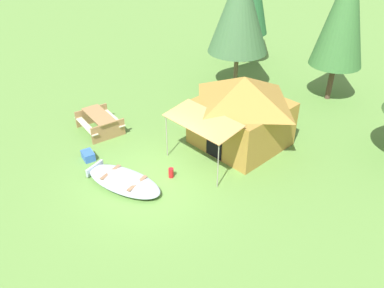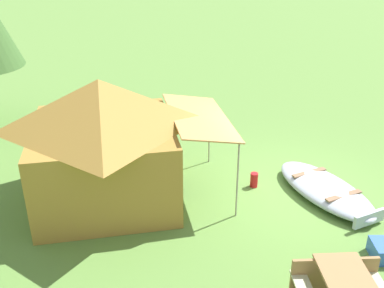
{
  "view_description": "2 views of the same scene",
  "coord_description": "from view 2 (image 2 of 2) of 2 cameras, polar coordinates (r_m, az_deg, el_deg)",
  "views": [
    {
      "loc": [
        8.34,
        -6.62,
        8.34
      ],
      "look_at": [
        0.17,
        1.86,
        0.81
      ],
      "focal_mm": 36.48,
      "sensor_mm": 36.0,
      "label": 1
    },
    {
      "loc": [
        -8.32,
        4.33,
        5.43
      ],
      "look_at": [
        0.53,
        2.19,
        1.17
      ],
      "focal_mm": 41.12,
      "sensor_mm": 36.0,
      "label": 2
    }
  ],
  "objects": [
    {
      "name": "beached_rowboat",
      "position": [
        10.63,
        16.9,
        -5.62
      ],
      "size": [
        3.1,
        1.81,
        0.38
      ],
      "color": "#A6B5C4",
      "rests_on": "ground_plane"
    },
    {
      "name": "fuel_can",
      "position": [
        10.69,
        8.05,
        -4.63
      ],
      "size": [
        0.25,
        0.25,
        0.36
      ],
      "primitive_type": "cylinder",
      "rotation": [
        0.0,
        0.0,
        2.53
      ],
      "color": "red",
      "rests_on": "ground_plane"
    },
    {
      "name": "cooler_box",
      "position": [
        9.14,
        23.44,
        -12.58
      ],
      "size": [
        0.62,
        0.5,
        0.31
      ],
      "primitive_type": "cube",
      "rotation": [
        0.0,
        0.0,
        2.9
      ],
      "color": "blue",
      "rests_on": "ground_plane"
    },
    {
      "name": "ground_plane",
      "position": [
        10.83,
        12.04,
        -5.63
      ],
      "size": [
        80.0,
        80.0,
        0.0
      ],
      "primitive_type": "plane",
      "color": "#5C893C"
    },
    {
      "name": "canvas_cabin_tent",
      "position": [
        9.76,
        -11.35,
        0.58
      ],
      "size": [
        3.46,
        4.52,
        2.82
      ],
      "color": "olive",
      "rests_on": "ground_plane"
    }
  ]
}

